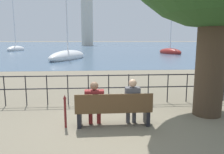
{
  "coord_description": "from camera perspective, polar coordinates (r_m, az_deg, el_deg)",
  "views": [
    {
      "loc": [
        -0.47,
        -5.52,
        2.24
      ],
      "look_at": [
        0.0,
        0.5,
        1.22
      ],
      "focal_mm": 35.0,
      "sensor_mm": 36.0,
      "label": 1
    }
  ],
  "objects": [
    {
      "name": "sailboat_1",
      "position": [
        51.92,
        -23.79,
        6.7
      ],
      "size": [
        3.3,
        6.07,
        11.95
      ],
      "rotation": [
        0.0,
        0.0,
        -0.22
      ],
      "color": "white",
      "rests_on": "ground_plane"
    },
    {
      "name": "promenade_railing",
      "position": [
        7.72,
        -0.88,
        -1.97
      ],
      "size": [
        15.77,
        0.04,
        1.05
      ],
      "color": "black",
      "rests_on": "ground_plane"
    },
    {
      "name": "closed_umbrella",
      "position": [
        5.77,
        -12.14,
        -8.31
      ],
      "size": [
        0.09,
        0.09,
        0.87
      ],
      "color": "maroon",
      "rests_on": "ground_plane"
    },
    {
      "name": "harbor_water",
      "position": [
        166.2,
        -4.36,
        8.77
      ],
      "size": [
        600.0,
        300.0,
        0.01
      ],
      "color": "#47607A",
      "rests_on": "ground_plane"
    },
    {
      "name": "park_bench",
      "position": [
        5.77,
        0.44,
        -8.6
      ],
      "size": [
        1.99,
        0.45,
        0.9
      ],
      "color": "brown",
      "rests_on": "ground_plane"
    },
    {
      "name": "sailboat_2",
      "position": [
        38.21,
        14.91,
        6.41
      ],
      "size": [
        3.45,
        5.39,
        10.66
      ],
      "rotation": [
        0.0,
        0.0,
        0.38
      ],
      "color": "maroon",
      "rests_on": "ground_plane"
    },
    {
      "name": "seated_person_left",
      "position": [
        5.76,
        -4.6,
        -6.38
      ],
      "size": [
        0.5,
        0.35,
        1.19
      ],
      "color": "maroon",
      "rests_on": "ground_plane"
    },
    {
      "name": "sailboat_0",
      "position": [
        26.5,
        -11.42,
        5.28
      ],
      "size": [
        4.76,
        8.23,
        9.86
      ],
      "rotation": [
        0.0,
        0.0,
        -0.35
      ],
      "color": "white",
      "rests_on": "ground_plane"
    },
    {
      "name": "harbor_lighthouse",
      "position": [
        98.57,
        -6.56,
        15.64
      ],
      "size": [
        5.06,
        5.06,
        27.46
      ],
      "color": "beige",
      "rests_on": "ground_plane"
    },
    {
      "name": "seated_person_right",
      "position": [
        5.83,
        5.29,
        -5.94
      ],
      "size": [
        0.38,
        0.35,
        1.24
      ],
      "color": "#4C4C51",
      "rests_on": "ground_plane"
    },
    {
      "name": "ground_plane",
      "position": [
        5.98,
        0.38,
        -12.41
      ],
      "size": [
        1000.0,
        1000.0,
        0.0
      ],
      "primitive_type": "plane",
      "color": "#7A705B"
    }
  ]
}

